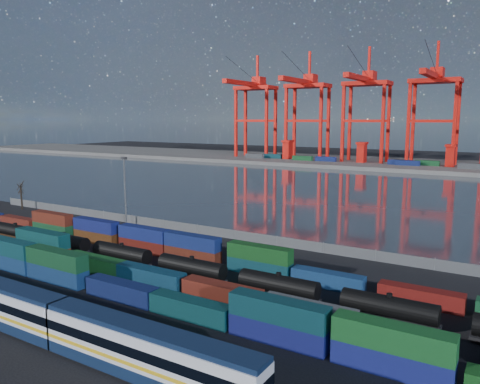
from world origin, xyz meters
The scene contains 13 objects.
ground centered at (0.00, 0.00, 0.00)m, with size 700.00×700.00×0.00m, color black.
harbor_water centered at (0.00, 105.00, 0.01)m, with size 700.00×700.00×0.00m, color #2F3944.
far_quay centered at (0.00, 210.00, 1.00)m, with size 700.00×70.00×2.00m, color #514F4C.
container_row_south centered at (-1.76, -9.13, 2.22)m, with size 139.98×2.44×5.20m.
container_row_mid centered at (-3.55, -2.53, 1.63)m, with size 116.96×2.50×5.33m.
container_row_north centered at (-10.89, 10.76, 2.00)m, with size 140.26×2.30×4.91m.
tanker_string centered at (15.20, 2.93, 1.91)m, with size 120.92×2.67×3.82m.
waterfront_fence centered at (0.00, 28.00, 1.00)m, with size 160.12×0.12×2.20m.
bare_tree centered at (-69.83, 24.99, 4.14)m, with size 2.11×2.19×8.29m.
yard_light_mast centered at (-30.00, 26.00, 9.30)m, with size 1.60×0.40×16.60m.
gantry_cranes centered at (-7.50, 203.28, 39.64)m, with size 199.87×47.75×64.67m.
quay_containers centered at (-11.00, 195.46, 3.30)m, with size 172.58×10.99×2.60m.
straddle_carriers centered at (-2.50, 200.00, 7.82)m, with size 140.00×7.00×11.10m.
Camera 1 is at (51.51, -54.61, 25.41)m, focal length 35.00 mm.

